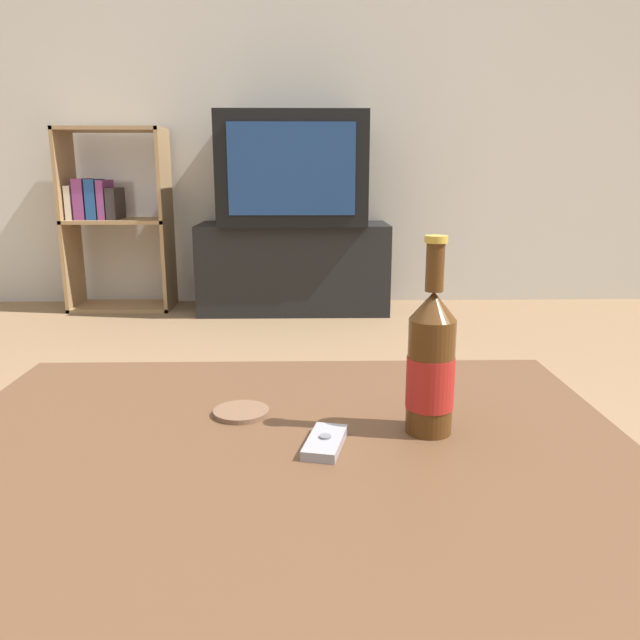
# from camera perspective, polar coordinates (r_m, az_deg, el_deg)

# --- Properties ---
(back_wall) EXTENTS (8.00, 0.05, 2.60)m
(back_wall) POSITION_cam_1_polar(r_m,az_deg,el_deg) (3.84, -1.85, 21.24)
(back_wall) COLOR beige
(back_wall) RESTS_ON ground_plane
(coffee_table) EXTENTS (1.01, 0.88, 0.40)m
(coffee_table) POSITION_cam_1_polar(r_m,az_deg,el_deg) (0.89, -3.54, -15.58)
(coffee_table) COLOR brown
(coffee_table) RESTS_ON ground_plane
(tv_stand) EXTENTS (1.05, 0.43, 0.49)m
(tv_stand) POSITION_cam_1_polar(r_m,az_deg,el_deg) (3.55, -2.41, 4.83)
(tv_stand) COLOR black
(tv_stand) RESTS_ON ground_plane
(television) EXTENTS (0.79, 0.55, 0.59)m
(television) POSITION_cam_1_polar(r_m,az_deg,el_deg) (3.51, -2.50, 13.60)
(television) COLOR black
(television) RESTS_ON tv_stand
(bookshelf) EXTENTS (0.57, 0.30, 1.01)m
(bookshelf) POSITION_cam_1_polar(r_m,az_deg,el_deg) (3.76, -18.58, 9.14)
(bookshelf) COLOR #99754C
(bookshelf) RESTS_ON ground_plane
(beer_bottle) EXTENTS (0.07, 0.07, 0.29)m
(beer_bottle) POSITION_cam_1_polar(r_m,az_deg,el_deg) (0.92, 10.10, -4.03)
(beer_bottle) COLOR #47280F
(beer_bottle) RESTS_ON coffee_table
(cell_phone) EXTENTS (0.07, 0.11, 0.02)m
(cell_phone) POSITION_cam_1_polar(r_m,az_deg,el_deg) (0.89, 0.48, -11.10)
(cell_phone) COLOR gray
(cell_phone) RESTS_ON coffee_table
(coaster) EXTENTS (0.09, 0.09, 0.01)m
(coaster) POSITION_cam_1_polar(r_m,az_deg,el_deg) (1.01, -7.21, -8.35)
(coaster) COLOR brown
(coaster) RESTS_ON coffee_table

